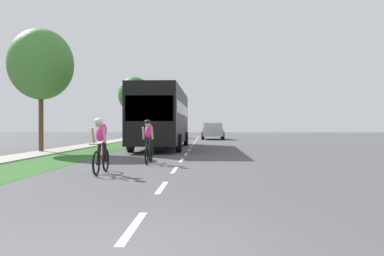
{
  "coord_description": "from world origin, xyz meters",
  "views": [
    {
      "loc": [
        0.99,
        -4.15,
        1.37
      ],
      "look_at": [
        0.01,
        22.98,
        1.21
      ],
      "focal_mm": 37.9,
      "sensor_mm": 36.0,
      "label": 1
    }
  ],
  "objects": [
    {
      "name": "sidewalk_concrete",
      "position": [
        -7.07,
        20.0,
        0.0
      ],
      "size": [
        1.64,
        70.0,
        0.1
      ],
      "primitive_type": "cube",
      "color": "#9E998E",
      "rests_on": "ground_plane"
    },
    {
      "name": "street_tree_near",
      "position": [
        -7.55,
        16.41,
        4.52
      ],
      "size": [
        3.31,
        3.31,
        6.36
      ],
      "color": "brown",
      "rests_on": "ground_plane"
    },
    {
      "name": "pickup_silver",
      "position": [
        1.6,
        36.41,
        0.83
      ],
      "size": [
        2.22,
        5.1,
        1.64
      ],
      "color": "#A5A8AD",
      "rests_on": "ground_plane"
    },
    {
      "name": "lane_markings_center",
      "position": [
        0.0,
        24.0,
        0.0
      ],
      "size": [
        0.12,
        54.3,
        0.01
      ],
      "color": "white",
      "rests_on": "ground_plane"
    },
    {
      "name": "cyclist_trailing",
      "position": [
        -1.11,
        10.4,
        0.81
      ],
      "size": [
        0.42,
        1.72,
        1.58
      ],
      "color": "black",
      "rests_on": "ground_plane"
    },
    {
      "name": "bus_black",
      "position": [
        -1.68,
        20.34,
        1.98
      ],
      "size": [
        2.78,
        11.6,
        3.48
      ],
      "color": "black",
      "rests_on": "ground_plane"
    },
    {
      "name": "street_tree_far",
      "position": [
        -7.72,
        44.25,
        5.12
      ],
      "size": [
        3.86,
        3.86,
        7.25
      ],
      "color": "brown",
      "rests_on": "ground_plane"
    },
    {
      "name": "grass_verge",
      "position": [
        -5.0,
        20.0,
        0.0
      ],
      "size": [
        2.51,
        70.0,
        0.01
      ],
      "primitive_type": "cube",
      "color": "#2D6026",
      "rests_on": "ground_plane"
    },
    {
      "name": "cyclist_lead",
      "position": [
        -2.03,
        7.28,
        0.81
      ],
      "size": [
        0.42,
        1.72,
        1.58
      ],
      "color": "black",
      "rests_on": "ground_plane"
    },
    {
      "name": "ground_plane",
      "position": [
        0.0,
        20.0,
        0.0
      ],
      "size": [
        120.0,
        120.0,
        0.0
      ],
      "primitive_type": "plane",
      "color": "#4C4C4F"
    }
  ]
}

